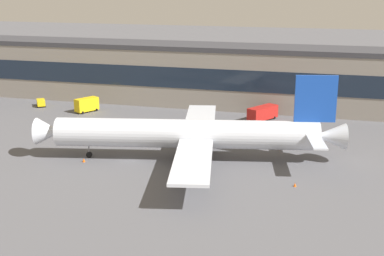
# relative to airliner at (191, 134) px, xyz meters

# --- Properties ---
(ground_plane) EXTENTS (600.00, 600.00, 0.00)m
(ground_plane) POSITION_rel_airliner_xyz_m (-10.88, -3.29, -4.98)
(ground_plane) COLOR #56565B
(terminal_building) EXTENTS (201.36, 14.55, 16.03)m
(terminal_building) POSITION_rel_airliner_xyz_m (-10.88, 45.26, 3.06)
(terminal_building) COLOR gray
(terminal_building) RESTS_ON ground_plane
(airliner) EXTENTS (56.71, 48.87, 16.08)m
(airliner) POSITION_rel_airliner_xyz_m (0.00, 0.00, 0.00)
(airliner) COLOR silver
(airliner) RESTS_ON ground_plane
(baggage_tug) EXTENTS (3.70, 4.10, 1.85)m
(baggage_tug) POSITION_rel_airliner_xyz_m (-49.98, 31.01, -3.89)
(baggage_tug) COLOR yellow
(baggage_tug) RESTS_ON ground_plane
(stair_truck) EXTENTS (4.96, 6.42, 3.55)m
(stair_truck) POSITION_rel_airliner_xyz_m (-35.56, 28.62, -3.00)
(stair_truck) COLOR yellow
(stair_truck) RESTS_ON ground_plane
(fuel_truck) EXTENTS (6.69, 8.66, 3.35)m
(fuel_truck) POSITION_rel_airliner_xyz_m (8.60, 32.01, -3.10)
(fuel_truck) COLOR red
(fuel_truck) RESTS_ON ground_plane
(traffic_cone_0) EXTENTS (0.54, 0.54, 0.67)m
(traffic_cone_0) POSITION_rel_airliner_xyz_m (-18.63, -6.60, -4.64)
(traffic_cone_0) COLOR #F2590C
(traffic_cone_0) RESTS_ON ground_plane
(traffic_cone_1) EXTENTS (0.49, 0.49, 0.62)m
(traffic_cone_1) POSITION_rel_airliner_xyz_m (19.76, -8.41, -4.67)
(traffic_cone_1) COLOR #F2590C
(traffic_cone_1) RESTS_ON ground_plane
(traffic_cone_2) EXTENTS (0.54, 0.54, 0.67)m
(traffic_cone_2) POSITION_rel_airliner_xyz_m (3.47, -6.82, -4.64)
(traffic_cone_2) COLOR #F2590C
(traffic_cone_2) RESTS_ON ground_plane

